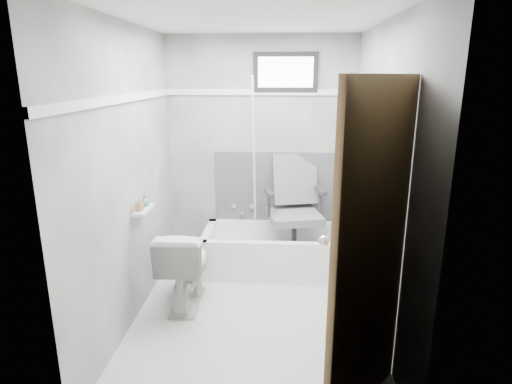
# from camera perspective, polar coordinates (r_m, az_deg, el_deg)

# --- Properties ---
(floor) EXTENTS (2.60, 2.60, 0.00)m
(floor) POSITION_cam_1_polar(r_m,az_deg,el_deg) (3.83, -0.31, -16.02)
(floor) COLOR silver
(floor) RESTS_ON ground
(ceiling) EXTENTS (2.60, 2.60, 0.00)m
(ceiling) POSITION_cam_1_polar(r_m,az_deg,el_deg) (3.29, -0.37, 22.44)
(ceiling) COLOR silver
(ceiling) RESTS_ON floor
(wall_back) EXTENTS (2.00, 0.02, 2.40)m
(wall_back) POSITION_cam_1_polar(r_m,az_deg,el_deg) (4.64, 0.67, 5.50)
(wall_back) COLOR slate
(wall_back) RESTS_ON floor
(wall_front) EXTENTS (2.00, 0.02, 2.40)m
(wall_front) POSITION_cam_1_polar(r_m,az_deg,el_deg) (2.13, -2.53, -6.57)
(wall_front) COLOR slate
(wall_front) RESTS_ON floor
(wall_left) EXTENTS (0.02, 2.60, 2.40)m
(wall_left) POSITION_cam_1_polar(r_m,az_deg,el_deg) (3.57, -16.59, 1.85)
(wall_left) COLOR slate
(wall_left) RESTS_ON floor
(wall_right) EXTENTS (0.02, 2.60, 2.40)m
(wall_right) POSITION_cam_1_polar(r_m,az_deg,el_deg) (3.45, 16.48, 1.42)
(wall_right) COLOR slate
(wall_right) RESTS_ON floor
(bathtub) EXTENTS (1.50, 0.70, 0.42)m
(bathtub) POSITION_cam_1_polar(r_m,az_deg,el_deg) (4.56, 2.59, -7.71)
(bathtub) COLOR white
(bathtub) RESTS_ON floor
(office_chair) EXTENTS (0.73, 0.73, 1.06)m
(office_chair) POSITION_cam_1_polar(r_m,az_deg,el_deg) (4.45, 5.17, -2.27)
(office_chair) COLOR #5E5E63
(office_chair) RESTS_ON bathtub
(toilet) EXTENTS (0.42, 0.74, 0.72)m
(toilet) POSITION_cam_1_polar(r_m,az_deg,el_deg) (3.89, -9.45, -9.73)
(toilet) COLOR silver
(toilet) RESTS_ON floor
(door) EXTENTS (0.78, 0.78, 2.00)m
(door) POSITION_cam_1_polar(r_m,az_deg,el_deg) (2.35, 22.59, -10.93)
(door) COLOR brown
(door) RESTS_ON floor
(window) EXTENTS (0.66, 0.04, 0.40)m
(window) POSITION_cam_1_polar(r_m,az_deg,el_deg) (4.55, 3.96, 15.65)
(window) COLOR black
(window) RESTS_ON wall_back
(backerboard) EXTENTS (1.50, 0.02, 0.78)m
(backerboard) POSITION_cam_1_polar(r_m,az_deg,el_deg) (4.71, 3.69, 0.63)
(backerboard) COLOR #4C4C4F
(backerboard) RESTS_ON wall_back
(trim_back) EXTENTS (2.00, 0.02, 0.06)m
(trim_back) POSITION_cam_1_polar(r_m,az_deg,el_deg) (4.56, 0.69, 13.17)
(trim_back) COLOR white
(trim_back) RESTS_ON wall_back
(trim_left) EXTENTS (0.02, 2.60, 0.06)m
(trim_left) POSITION_cam_1_polar(r_m,az_deg,el_deg) (3.48, -17.18, 11.83)
(trim_left) COLOR white
(trim_left) RESTS_ON wall_left
(pole) EXTENTS (0.02, 0.55, 1.88)m
(pole) POSITION_cam_1_polar(r_m,az_deg,el_deg) (4.43, -0.23, 3.06)
(pole) COLOR white
(pole) RESTS_ON bathtub
(shelf) EXTENTS (0.10, 0.32, 0.02)m
(shelf) POSITION_cam_1_polar(r_m,az_deg,el_deg) (3.72, -14.70, -2.28)
(shelf) COLOR silver
(shelf) RESTS_ON wall_left
(soap_bottle_a) EXTENTS (0.06, 0.06, 0.12)m
(soap_bottle_a) POSITION_cam_1_polar(r_m,az_deg,el_deg) (3.63, -15.30, -1.67)
(soap_bottle_a) COLOR #A17C50
(soap_bottle_a) RESTS_ON shelf
(soap_bottle_b) EXTENTS (0.11, 0.11, 0.10)m
(soap_bottle_b) POSITION_cam_1_polar(r_m,az_deg,el_deg) (3.76, -14.63, -1.13)
(soap_bottle_b) COLOR slate
(soap_bottle_b) RESTS_ON shelf
(faucet) EXTENTS (0.26, 0.10, 0.16)m
(faucet) POSITION_cam_1_polar(r_m,az_deg,el_deg) (4.77, -1.77, -2.25)
(faucet) COLOR silver
(faucet) RESTS_ON wall_back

